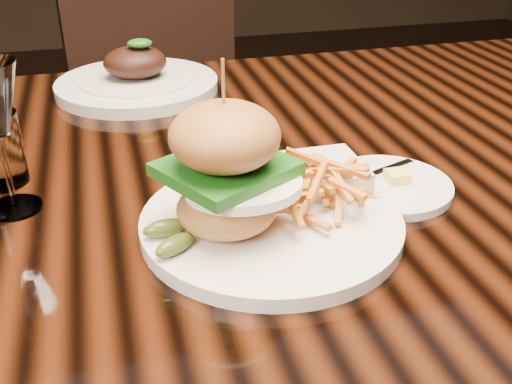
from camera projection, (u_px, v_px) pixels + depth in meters
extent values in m
cube|color=black|center=(238.00, 186.00, 0.72)|extent=(1.60, 0.90, 0.04)
cube|color=black|center=(509.00, 212.00, 1.40)|extent=(0.06, 0.06, 0.71)
cylinder|color=silver|center=(271.00, 222.00, 0.59)|extent=(0.26, 0.26, 0.01)
ellipsoid|color=#B06938|center=(227.00, 208.00, 0.56)|extent=(0.10, 0.10, 0.04)
ellipsoid|color=white|center=(244.00, 187.00, 0.54)|extent=(0.11, 0.09, 0.01)
ellipsoid|color=orange|center=(268.00, 181.00, 0.54)|extent=(0.02, 0.02, 0.01)
cube|color=#1C6A1A|center=(226.00, 173.00, 0.54)|extent=(0.14, 0.14, 0.01)
ellipsoid|color=brown|center=(225.00, 136.00, 0.53)|extent=(0.10, 0.10, 0.06)
cylinder|color=olive|center=(224.00, 104.00, 0.51)|extent=(0.00, 0.00, 0.08)
ellipsoid|color=#314412|center=(175.00, 245.00, 0.53)|extent=(0.04, 0.04, 0.02)
ellipsoid|color=#314412|center=(165.00, 228.00, 0.55)|extent=(0.04, 0.02, 0.02)
cylinder|color=silver|center=(388.00, 186.00, 0.67)|extent=(0.14, 0.14, 0.01)
cube|color=#FCE252|center=(397.00, 176.00, 0.66)|extent=(0.02, 0.02, 0.01)
cube|color=silver|center=(374.00, 174.00, 0.68)|extent=(0.12, 0.05, 0.00)
cube|color=silver|center=(322.00, 179.00, 0.65)|extent=(0.11, 0.11, 0.04)
cylinder|color=white|center=(15.00, 207.00, 0.63)|extent=(0.05, 0.05, 0.00)
cylinder|color=white|center=(7.00, 171.00, 0.61)|extent=(0.01, 0.01, 0.08)
cylinder|color=silver|center=(137.00, 85.00, 0.96)|extent=(0.26, 0.26, 0.02)
cylinder|color=silver|center=(137.00, 84.00, 0.96)|extent=(0.18, 0.18, 0.02)
ellipsoid|color=black|center=(135.00, 62.00, 0.94)|extent=(0.10, 0.08, 0.05)
ellipsoid|color=#1C6A1A|center=(140.00, 43.00, 0.92)|extent=(0.04, 0.03, 0.01)
cube|color=black|center=(181.00, 138.00, 1.54)|extent=(0.53, 0.53, 0.06)
cube|color=black|center=(150.00, 23.00, 1.59)|extent=(0.46, 0.13, 0.50)
cylinder|color=black|center=(136.00, 267.00, 1.43)|extent=(0.04, 0.04, 0.45)
cylinder|color=black|center=(278.00, 231.00, 1.57)|extent=(0.04, 0.04, 0.45)
cylinder|color=black|center=(102.00, 197.00, 1.73)|extent=(0.04, 0.04, 0.45)
cylinder|color=black|center=(224.00, 172.00, 1.87)|extent=(0.04, 0.04, 0.45)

